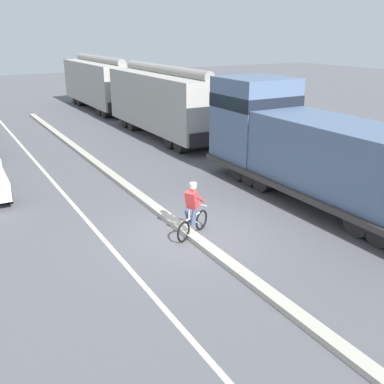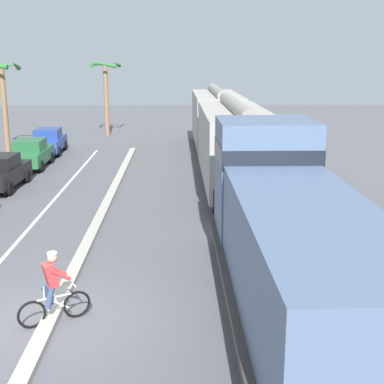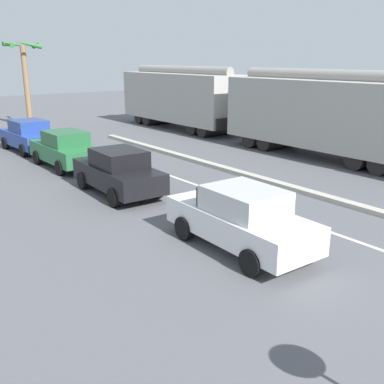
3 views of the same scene
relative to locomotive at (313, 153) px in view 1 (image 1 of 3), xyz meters
The scene contains 7 objects.
ground_plane 5.88m from the locomotive, behind, with size 120.00×120.00×0.00m, color #56565B.
median_curb 7.97m from the locomotive, 135.77° to the left, with size 0.36×36.00×0.16m, color #B2AD9E.
lane_stripe 9.81m from the locomotive, 145.76° to the left, with size 0.14×36.00×0.01m, color silver.
locomotive is the anchor object (origin of this frame).
hopper_car_lead 12.16m from the locomotive, 90.00° to the left, with size 2.90×10.60×4.18m.
hopper_car_middle 23.76m from the locomotive, 90.00° to the left, with size 2.90×10.60×4.18m.
cyclist 5.60m from the locomotive, behind, with size 1.53×0.87×1.71m.
Camera 1 is at (-6.18, -11.12, 5.99)m, focal length 42.00 mm.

